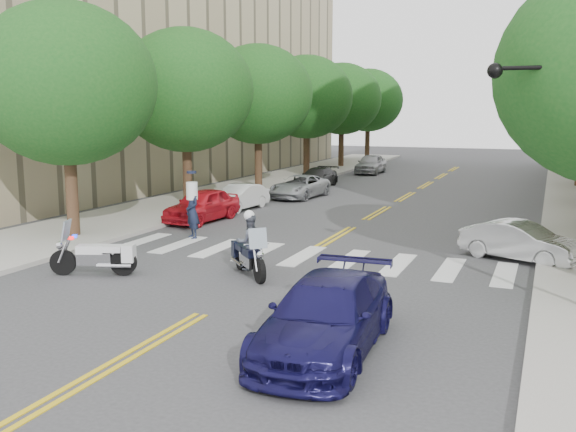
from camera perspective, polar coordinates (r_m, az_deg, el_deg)
The scene contains 20 objects.
ground at distance 15.05m, azimuth -7.73°, elevation -8.70°, with size 140.00×140.00×0.00m, color #38383A.
sidewalk_left at distance 38.48m, azimuth -3.57°, elevation 2.54°, with size 5.00×60.00×0.15m, color #9E9991.
building_left at distance 51.28m, azimuth -19.21°, elevation 17.12°, with size 26.00×44.00×24.00m, color tan.
tree_l_0 at distance 24.39m, azimuth -19.14°, elevation 11.01°, with size 6.40×6.40×8.45m.
tree_l_1 at distance 30.86m, azimuth -9.11°, elevation 10.95°, with size 6.40×6.40×8.45m.
tree_l_2 at distance 37.91m, azimuth -2.69°, elevation 10.74°, with size 6.40×6.40×8.45m.
tree_l_3 at distance 45.29m, azimuth 1.67°, elevation 10.52°, with size 6.40×6.40×8.45m.
tree_l_4 at distance 52.84m, azimuth 4.80°, elevation 10.33°, with size 6.40×6.40×8.45m.
tree_l_5 at distance 60.51m, azimuth 7.14°, elevation 10.17°, with size 6.40×6.40×8.45m.
traffic_signal_pole at distance 15.87m, azimuth 24.16°, elevation 5.22°, with size 2.82×0.42×6.00m.
motorcycle_police at distance 18.17m, azimuth -3.50°, elevation -2.72°, with size 1.80×1.85×1.89m.
motorcycle_parked at distance 19.00m, azimuth -16.31°, elevation -3.44°, with size 2.37×1.21×1.59m.
officer_standing at distance 23.66m, azimuth -8.49°, elevation 0.40°, with size 0.73×0.48×2.00m, color #171D34.
convertible at distance 21.24m, azimuth 19.97°, elevation -2.15°, with size 1.29×3.71×1.22m, color #BBBBBD.
sedan_blue at distance 12.56m, azimuth 3.40°, elevation -8.89°, with size 2.00×4.91×1.42m, color #120F41.
parked_car_a at distance 27.29m, azimuth -7.64°, elevation 0.96°, with size 1.64×4.07×1.39m, color red.
parked_car_b at distance 30.34m, azimuth -4.34°, elevation 1.68°, with size 1.27×3.63×1.20m, color white.
parked_car_c at distance 34.42m, azimuth 1.04°, elevation 2.63°, with size 2.01×4.35×1.21m, color #95979C.
parked_car_d at distance 39.39m, azimuth 2.60°, elevation 3.45°, with size 1.63×4.02×1.17m, color black.
parked_car_e at distance 48.14m, azimuth 7.37°, elevation 4.63°, with size 1.71×4.25×1.45m, color #A1A1A6.
Camera 1 is at (7.25, -12.34, 4.64)m, focal length 40.00 mm.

